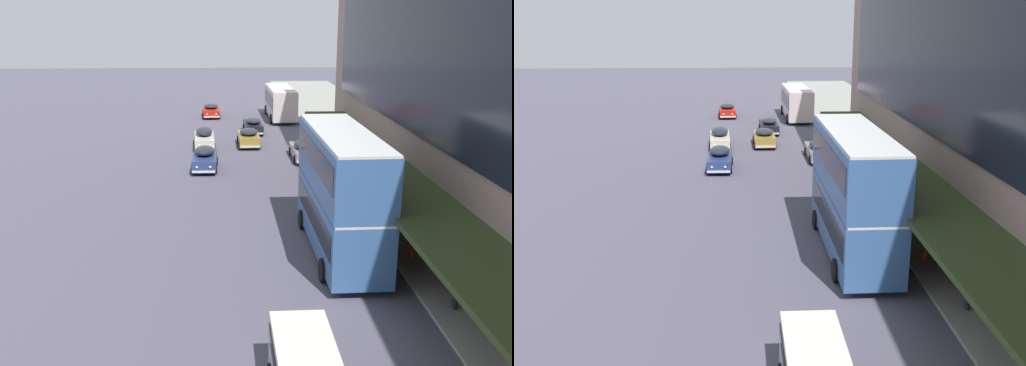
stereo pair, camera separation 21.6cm
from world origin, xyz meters
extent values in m
cube|color=beige|center=(4.36, 52.52, 1.83)|extent=(2.82, 9.38, 2.97)
cube|color=black|center=(4.36, 52.52, 2.19)|extent=(2.84, 8.64, 1.31)
cube|color=silver|center=(4.36, 52.52, 3.37)|extent=(2.72, 9.38, 0.12)
cube|color=black|center=(4.24, 57.22, 3.07)|extent=(1.29, 0.09, 0.36)
cylinder|color=black|center=(2.99, 55.65, 0.50)|extent=(0.28, 1.01, 1.00)
cylinder|color=black|center=(5.57, 55.72, 0.50)|extent=(0.28, 1.01, 1.00)
cylinder|color=black|center=(3.15, 49.60, 0.50)|extent=(0.28, 1.01, 1.00)
cylinder|color=black|center=(5.72, 49.66, 0.50)|extent=(0.28, 1.01, 1.00)
cube|color=#375F96|center=(3.67, 15.14, 1.67)|extent=(2.67, 9.72, 2.64)
cube|color=black|center=(3.67, 15.14, 1.98)|extent=(2.70, 8.94, 1.16)
cube|color=silver|center=(3.67, 15.14, 3.04)|extent=(2.57, 9.71, 0.12)
cube|color=#375F96|center=(3.67, 15.14, 4.41)|extent=(2.67, 9.72, 2.64)
cube|color=black|center=(3.67, 15.14, 4.72)|extent=(2.70, 8.94, 1.16)
cube|color=silver|center=(3.67, 15.14, 5.77)|extent=(2.57, 9.71, 0.12)
cube|color=black|center=(3.60, 20.01, 5.47)|extent=(1.26, 0.08, 0.36)
cylinder|color=black|center=(2.36, 18.41, 0.50)|extent=(0.27, 1.00, 1.00)
cylinder|color=black|center=(4.89, 18.44, 0.50)|extent=(0.27, 1.00, 1.00)
cylinder|color=black|center=(2.45, 12.12, 0.50)|extent=(0.27, 1.00, 1.00)
cylinder|color=black|center=(4.98, 12.15, 0.50)|extent=(0.27, 1.00, 1.00)
cube|color=navy|center=(-3.18, 30.96, 0.64)|extent=(1.72, 4.15, 0.83)
ellipsoid|color=#1E232D|center=(-3.17, 31.17, 1.35)|extent=(1.51, 2.28, 0.65)
cube|color=silver|center=(-3.19, 28.84, 0.37)|extent=(1.61, 0.13, 0.14)
cube|color=silver|center=(-3.16, 33.08, 0.37)|extent=(1.61, 0.13, 0.14)
sphere|color=silver|center=(-2.72, 28.87, 0.69)|extent=(0.18, 0.18, 0.18)
sphere|color=silver|center=(-3.66, 28.88, 0.69)|extent=(0.18, 0.18, 0.18)
cylinder|color=black|center=(-2.34, 29.67, 0.32)|extent=(0.14, 0.64, 0.64)
cylinder|color=black|center=(-4.03, 29.68, 0.32)|extent=(0.14, 0.64, 0.64)
cylinder|color=black|center=(-2.32, 32.24, 0.32)|extent=(0.14, 0.64, 0.64)
cylinder|color=black|center=(-4.02, 32.25, 0.32)|extent=(0.14, 0.64, 0.64)
cube|color=#AF1E14|center=(-3.28, 54.03, 0.60)|extent=(1.98, 4.31, 0.76)
ellipsoid|color=#1E232D|center=(-3.29, 54.24, 1.20)|extent=(1.67, 2.40, 0.50)
cube|color=silver|center=(-3.17, 51.87, 0.37)|extent=(1.69, 0.20, 0.14)
cube|color=silver|center=(-3.39, 56.19, 0.37)|extent=(1.69, 0.20, 0.14)
sphere|color=silver|center=(-2.69, 51.93, 0.65)|extent=(0.18, 0.18, 0.18)
sphere|color=silver|center=(-3.66, 51.88, 0.65)|extent=(0.18, 0.18, 0.18)
cylinder|color=black|center=(-2.33, 52.77, 0.32)|extent=(0.17, 0.65, 0.64)
cylinder|color=black|center=(-4.10, 52.68, 0.32)|extent=(0.17, 0.65, 0.64)
cylinder|color=black|center=(-2.46, 55.38, 0.32)|extent=(0.17, 0.65, 0.64)
cylinder|color=black|center=(-4.23, 55.29, 0.32)|extent=(0.17, 0.65, 0.64)
cube|color=black|center=(0.98, 44.50, 0.61)|extent=(1.81, 4.32, 0.78)
ellipsoid|color=#1E232D|center=(0.99, 44.29, 1.24)|extent=(1.53, 2.40, 0.53)
cube|color=silver|center=(0.87, 46.67, 0.37)|extent=(1.53, 0.20, 0.14)
cube|color=silver|center=(1.09, 42.33, 0.37)|extent=(1.53, 0.20, 0.14)
sphere|color=silver|center=(0.43, 46.62, 0.66)|extent=(0.18, 0.18, 0.18)
sphere|color=silver|center=(1.31, 46.66, 0.66)|extent=(0.18, 0.18, 0.18)
cylinder|color=black|center=(0.11, 45.78, 0.32)|extent=(0.17, 0.65, 0.64)
cylinder|color=black|center=(1.71, 45.86, 0.32)|extent=(0.17, 0.65, 0.64)
cylinder|color=black|center=(0.24, 43.15, 0.32)|extent=(0.17, 0.65, 0.64)
cylinder|color=black|center=(1.84, 43.23, 0.32)|extent=(0.17, 0.65, 0.64)
cube|color=gray|center=(4.42, 33.71, 0.58)|extent=(1.74, 4.71, 0.72)
ellipsoid|color=#1E232D|center=(4.42, 33.47, 1.24)|extent=(1.51, 2.60, 0.66)
cube|color=silver|center=(4.38, 36.10, 0.37)|extent=(1.59, 0.14, 0.14)
cube|color=silver|center=(4.45, 31.31, 0.37)|extent=(1.59, 0.14, 0.14)
sphere|color=silver|center=(3.92, 36.07, 0.63)|extent=(0.18, 0.18, 0.18)
sphere|color=silver|center=(4.84, 36.08, 0.63)|extent=(0.18, 0.18, 0.18)
cylinder|color=black|center=(3.56, 35.15, 0.32)|extent=(0.15, 0.64, 0.64)
cylinder|color=black|center=(5.23, 35.17, 0.32)|extent=(0.15, 0.64, 0.64)
cylinder|color=black|center=(3.60, 32.24, 0.32)|extent=(0.15, 0.64, 0.64)
cylinder|color=black|center=(5.27, 32.26, 0.32)|extent=(0.15, 0.64, 0.64)
cube|color=beige|center=(-3.48, 38.39, 0.63)|extent=(1.86, 4.82, 0.83)
ellipsoid|color=#1E232D|center=(-3.49, 38.63, 1.35)|extent=(1.56, 2.68, 0.65)
cube|color=silver|center=(-3.36, 35.97, 0.37)|extent=(1.55, 0.20, 0.14)
cube|color=silver|center=(-3.60, 40.81, 0.37)|extent=(1.55, 0.20, 0.14)
sphere|color=silver|center=(-2.91, 36.03, 0.68)|extent=(0.18, 0.18, 0.18)
sphere|color=silver|center=(-3.81, 35.98, 0.68)|extent=(0.18, 0.18, 0.18)
cylinder|color=black|center=(-2.59, 36.96, 0.32)|extent=(0.17, 0.65, 0.64)
cylinder|color=black|center=(-4.22, 36.88, 0.32)|extent=(0.17, 0.65, 0.64)
cylinder|color=black|center=(-2.74, 39.90, 0.32)|extent=(0.17, 0.65, 0.64)
cylinder|color=black|center=(-4.37, 39.82, 0.32)|extent=(0.17, 0.65, 0.64)
cube|color=olive|center=(0.33, 38.78, 0.63)|extent=(1.86, 4.06, 0.82)
ellipsoid|color=#1E232D|center=(0.34, 38.58, 1.29)|extent=(1.60, 2.25, 0.55)
cube|color=silver|center=(0.28, 40.84, 0.37)|extent=(1.67, 0.17, 0.14)
cube|color=silver|center=(0.39, 36.73, 0.37)|extent=(1.67, 0.17, 0.14)
sphere|color=silver|center=(-0.20, 40.80, 0.68)|extent=(0.18, 0.18, 0.18)
sphere|color=silver|center=(0.76, 40.82, 0.68)|extent=(0.18, 0.18, 0.18)
cylinder|color=black|center=(-0.58, 40.00, 0.32)|extent=(0.16, 0.64, 0.64)
cylinder|color=black|center=(1.18, 40.05, 0.32)|extent=(0.16, 0.64, 0.64)
cylinder|color=black|center=(-0.51, 37.52, 0.32)|extent=(0.16, 0.64, 0.64)
cylinder|color=black|center=(1.24, 37.56, 0.32)|extent=(0.16, 0.64, 0.64)
cube|color=silver|center=(0.61, 4.00, 1.55)|extent=(1.75, 4.23, 0.83)
cube|color=black|center=(0.61, 4.00, 1.45)|extent=(1.82, 3.88, 0.41)
ellipsoid|color=#B4C3C3|center=(0.59, 6.10, 0.90)|extent=(1.61, 0.61, 1.11)
cylinder|color=black|center=(7.01, 9.36, 0.57)|extent=(0.16, 0.16, 0.85)
cylinder|color=black|center=(6.98, 9.20, 0.57)|extent=(0.16, 0.16, 0.85)
cube|color=black|center=(7.00, 9.28, 1.35)|extent=(0.31, 0.44, 0.70)
cylinder|color=black|center=(7.05, 9.53, 1.39)|extent=(0.10, 0.10, 0.63)
cylinder|color=black|center=(6.95, 9.02, 1.39)|extent=(0.10, 0.10, 0.63)
sphere|color=tan|center=(7.00, 9.28, 1.81)|extent=(0.22, 0.22, 0.22)
cylinder|color=black|center=(7.00, 9.28, 1.89)|extent=(0.33, 0.33, 0.02)
cylinder|color=black|center=(7.00, 9.28, 1.95)|extent=(0.21, 0.21, 0.12)
cylinder|color=red|center=(6.77, 13.82, 0.43)|extent=(0.20, 0.20, 0.55)
sphere|color=red|center=(6.77, 13.82, 0.76)|extent=(0.18, 0.18, 0.18)
cylinder|color=red|center=(6.77, 13.97, 0.45)|extent=(0.08, 0.10, 0.08)
cylinder|color=red|center=(6.77, 13.67, 0.45)|extent=(0.08, 0.10, 0.08)
camera|label=1|loc=(-1.48, -9.69, 10.69)|focal=40.00mm
camera|label=2|loc=(-1.26, -9.70, 10.69)|focal=40.00mm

